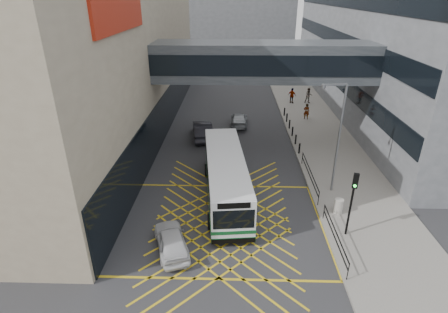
# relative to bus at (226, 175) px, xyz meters

# --- Properties ---
(ground) EXTENTS (120.00, 120.00, 0.00)m
(ground) POSITION_rel_bus_xyz_m (-0.14, -3.18, -1.60)
(ground) COLOR #333335
(building_whsmith) EXTENTS (24.17, 42.00, 16.00)m
(building_whsmith) POSITION_rel_bus_xyz_m (-18.12, 12.82, 6.40)
(building_whsmith) COLOR tan
(building_whsmith) RESTS_ON ground
(building_far) EXTENTS (28.00, 16.00, 18.00)m
(building_far) POSITION_rel_bus_xyz_m (-2.14, 56.82, 7.40)
(building_far) COLOR slate
(building_far) RESTS_ON ground
(skybridge) EXTENTS (20.00, 4.10, 3.00)m
(skybridge) POSITION_rel_bus_xyz_m (2.86, 8.82, 5.90)
(skybridge) COLOR #3D4247
(skybridge) RESTS_ON ground
(pavement) EXTENTS (6.00, 54.00, 0.16)m
(pavement) POSITION_rel_bus_xyz_m (8.86, 11.82, -1.52)
(pavement) COLOR gray
(pavement) RESTS_ON ground
(box_junction) EXTENTS (12.00, 9.00, 0.01)m
(box_junction) POSITION_rel_bus_xyz_m (-0.14, -3.18, -1.59)
(box_junction) COLOR gold
(box_junction) RESTS_ON ground
(bus) EXTENTS (3.53, 10.82, 2.98)m
(bus) POSITION_rel_bus_xyz_m (0.00, 0.00, 0.00)
(bus) COLOR white
(bus) RESTS_ON ground
(car_white) EXTENTS (2.93, 4.44, 1.31)m
(car_white) POSITION_rel_bus_xyz_m (-2.78, -5.61, -0.94)
(car_white) COLOR silver
(car_white) RESTS_ON ground
(car_dark) EXTENTS (2.77, 5.39, 1.61)m
(car_dark) POSITION_rel_bus_xyz_m (-2.45, 10.42, -0.79)
(car_dark) COLOR #222227
(car_dark) RESTS_ON ground
(car_silver) EXTENTS (1.91, 4.29, 1.32)m
(car_silver) POSITION_rel_bus_xyz_m (1.04, 14.07, -0.94)
(car_silver) COLOR #9BA0A4
(car_silver) RESTS_ON ground
(traffic_light) EXTENTS (0.32, 0.48, 4.01)m
(traffic_light) POSITION_rel_bus_xyz_m (6.93, -4.26, 1.17)
(traffic_light) COLOR black
(traffic_light) RESTS_ON pavement
(street_lamp) EXTENTS (1.71, 0.48, 7.50)m
(street_lamp) POSITION_rel_bus_xyz_m (7.18, 0.72, 2.83)
(street_lamp) COLOR slate
(street_lamp) RESTS_ON pavement
(litter_bin) EXTENTS (0.55, 0.55, 0.95)m
(litter_bin) POSITION_rel_bus_xyz_m (7.07, -2.01, -0.96)
(litter_bin) COLOR #ADA89E
(litter_bin) RESTS_ON pavement
(kerb_railings) EXTENTS (0.05, 12.54, 1.00)m
(kerb_railings) POSITION_rel_bus_xyz_m (6.01, -1.40, -0.72)
(kerb_railings) COLOR black
(kerb_railings) RESTS_ON pavement
(bollards) EXTENTS (0.14, 10.14, 0.90)m
(bollards) POSITION_rel_bus_xyz_m (6.11, 11.82, -0.99)
(bollards) COLOR black
(bollards) RESTS_ON pavement
(pedestrian_a) EXTENTS (0.72, 0.55, 1.72)m
(pedestrian_a) POSITION_rel_bus_xyz_m (8.29, 15.70, -0.58)
(pedestrian_a) COLOR gray
(pedestrian_a) RESTS_ON pavement
(pedestrian_b) EXTENTS (0.93, 0.59, 1.84)m
(pedestrian_b) POSITION_rel_bus_xyz_m (9.68, 21.85, -0.52)
(pedestrian_b) COLOR gray
(pedestrian_b) RESTS_ON pavement
(pedestrian_c) EXTENTS (1.20, 1.07, 1.86)m
(pedestrian_c) POSITION_rel_bus_xyz_m (7.63, 21.74, -0.51)
(pedestrian_c) COLOR gray
(pedestrian_c) RESTS_ON pavement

